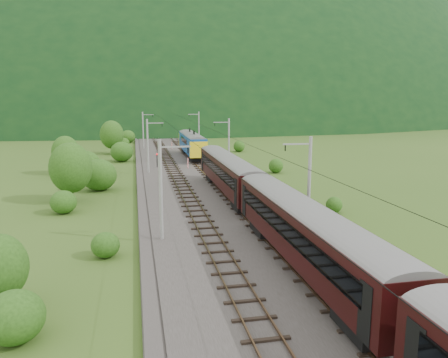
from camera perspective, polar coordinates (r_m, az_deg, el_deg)
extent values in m
plane|color=#36551A|center=(36.63, 1.74, -7.65)|extent=(600.00, 600.00, 0.00)
cube|color=#38332D|center=(45.98, -1.13, -3.63)|extent=(14.00, 220.00, 0.30)
cube|color=#523923|center=(45.46, -5.01, -3.39)|extent=(0.08, 220.00, 0.15)
cube|color=#523923|center=(45.64, -3.21, -3.31)|extent=(0.08, 220.00, 0.15)
cube|color=black|center=(45.57, -4.10, -3.52)|extent=(2.40, 220.00, 0.12)
cube|color=#523923|center=(46.23, 0.92, -3.12)|extent=(0.08, 220.00, 0.15)
cube|color=#523923|center=(46.55, 2.65, -3.03)|extent=(0.08, 220.00, 0.15)
cube|color=black|center=(46.41, 1.79, -3.24)|extent=(2.40, 220.00, 0.12)
cylinder|color=gray|center=(34.64, -8.26, -1.46)|extent=(0.28, 0.28, 8.00)
cube|color=gray|center=(34.18, -6.40, 4.20)|extent=(2.40, 0.12, 0.12)
cylinder|color=black|center=(34.32, -4.72, 3.76)|extent=(0.10, 0.10, 0.50)
cylinder|color=gray|center=(66.25, -9.93, 4.26)|extent=(0.28, 0.28, 8.00)
cube|color=gray|center=(66.01, -8.97, 7.23)|extent=(2.40, 0.12, 0.12)
cylinder|color=black|center=(66.08, -8.09, 7.00)|extent=(0.10, 0.10, 0.50)
cylinder|color=gray|center=(98.11, -10.52, 6.28)|extent=(0.28, 0.28, 8.00)
cube|color=gray|center=(97.95, -9.88, 8.28)|extent=(2.40, 0.12, 0.12)
cylinder|color=black|center=(98.00, -9.28, 8.13)|extent=(0.10, 0.10, 0.50)
cylinder|color=gray|center=(130.04, -10.82, 7.30)|extent=(0.28, 0.28, 8.00)
cube|color=gray|center=(129.92, -10.34, 8.82)|extent=(2.40, 0.12, 0.12)
cylinder|color=black|center=(129.96, -9.89, 8.70)|extent=(0.10, 0.10, 0.50)
cylinder|color=gray|center=(162.00, -11.01, 7.92)|extent=(0.28, 0.28, 8.00)
cube|color=gray|center=(161.90, -10.62, 9.14)|extent=(2.40, 0.12, 0.12)
cylinder|color=black|center=(161.93, -10.26, 9.05)|extent=(0.10, 0.10, 0.50)
cylinder|color=gray|center=(37.41, 11.06, -0.64)|extent=(0.28, 0.28, 8.00)
cube|color=gray|center=(36.46, 9.50, 4.53)|extent=(2.40, 0.12, 0.12)
cylinder|color=black|center=(36.14, 8.00, 4.04)|extent=(0.10, 0.10, 0.50)
cylinder|color=gray|center=(67.74, 0.64, 4.56)|extent=(0.28, 0.28, 8.00)
cube|color=gray|center=(67.22, -0.36, 7.42)|extent=(2.40, 0.12, 0.12)
cylinder|color=black|center=(67.05, -1.20, 7.15)|extent=(0.10, 0.10, 0.50)
cylinder|color=gray|center=(99.12, -3.29, 6.48)|extent=(0.28, 0.28, 8.00)
cube|color=gray|center=(98.77, -4.01, 8.43)|extent=(2.40, 0.12, 0.12)
cylinder|color=black|center=(98.65, -4.59, 8.25)|extent=(0.10, 0.10, 0.50)
cylinder|color=gray|center=(130.81, -5.34, 7.46)|extent=(0.28, 0.28, 8.00)
cube|color=gray|center=(130.54, -5.90, 8.94)|extent=(2.40, 0.12, 0.12)
cylinder|color=black|center=(130.45, -6.34, 8.80)|extent=(0.10, 0.10, 0.50)
cylinder|color=gray|center=(162.61, -6.60, 8.06)|extent=(0.28, 0.28, 8.00)
cube|color=gray|center=(162.40, -7.05, 9.25)|extent=(2.40, 0.12, 0.12)
cylinder|color=black|center=(162.33, -7.40, 9.13)|extent=(0.10, 0.10, 0.50)
cylinder|color=black|center=(44.41, -4.22, 4.94)|extent=(0.03, 198.00, 0.03)
cylinder|color=black|center=(45.27, 1.84, 5.07)|extent=(0.03, 198.00, 0.03)
ellipsoid|color=black|center=(294.16, -10.10, 8.26)|extent=(504.00, 360.00, 244.00)
cube|color=black|center=(28.50, 10.58, -6.86)|extent=(2.95, 22.42, 3.06)
cylinder|color=slate|center=(28.12, 10.68, -4.18)|extent=(2.95, 22.30, 2.95)
cube|color=black|center=(27.88, 7.74, -6.38)|extent=(0.05, 19.73, 1.17)
cube|color=black|center=(28.98, 13.37, -5.91)|extent=(0.05, 19.73, 1.17)
cube|color=black|center=(22.75, 18.17, -17.33)|extent=(2.24, 3.26, 0.92)
cube|color=black|center=(36.14, 5.79, -6.25)|extent=(2.24, 3.26, 0.92)
cube|color=black|center=(50.37, 0.57, 0.96)|extent=(2.95, 22.42, 3.06)
cylinder|color=slate|center=(50.16, 0.57, 2.51)|extent=(2.95, 22.30, 2.95)
cube|color=black|center=(50.02, -1.11, 1.32)|extent=(0.05, 19.73, 1.17)
cube|color=black|center=(50.64, 2.23, 1.43)|extent=(0.05, 19.73, 1.17)
cube|color=black|center=(43.30, 2.75, -3.35)|extent=(2.24, 3.26, 0.92)
cube|color=black|center=(58.29, -1.05, 0.31)|extent=(2.24, 3.26, 0.92)
cube|color=#144C9F|center=(82.23, -4.22, 4.71)|extent=(2.95, 18.34, 3.06)
cylinder|color=slate|center=(82.10, -4.23, 5.67)|extent=(2.95, 18.25, 2.95)
cube|color=black|center=(82.02, -5.27, 4.94)|extent=(0.05, 16.14, 1.17)
cube|color=black|center=(82.40, -3.19, 4.99)|extent=(0.05, 16.14, 1.17)
cube|color=black|center=(76.16, -3.58, 2.74)|extent=(2.24, 3.26, 0.92)
cube|color=black|center=(88.79, -4.74, 3.85)|extent=(2.24, 3.26, 0.92)
cube|color=yellow|center=(91.11, -4.95, 5.15)|extent=(3.01, 0.50, 2.75)
cube|color=yellow|center=(73.42, -3.31, 3.85)|extent=(3.01, 0.50, 2.75)
cube|color=black|center=(85.01, -4.50, 6.32)|extent=(0.08, 1.60, 0.92)
cylinder|color=red|center=(96.79, -6.83, 4.41)|extent=(0.17, 0.17, 1.56)
cylinder|color=red|center=(69.88, -4.74, 2.09)|extent=(0.18, 0.18, 1.65)
cylinder|color=black|center=(71.51, -8.74, 2.36)|extent=(0.14, 0.14, 2.05)
sphere|color=red|center=(71.37, -8.76, 3.21)|extent=(0.25, 0.25, 0.25)
ellipsoid|color=#214612|center=(23.76, -25.71, -15.95)|extent=(2.85, 2.85, 2.56)
ellipsoid|color=#214612|center=(33.15, -15.23, -8.32)|extent=(2.08, 2.08, 1.87)
ellipsoid|color=#214612|center=(46.50, -20.23, -2.85)|extent=(2.61, 2.61, 2.35)
ellipsoid|color=#214612|center=(56.42, -16.03, 0.52)|extent=(4.39, 4.39, 3.95)
ellipsoid|color=#214612|center=(67.53, -17.55, 1.95)|extent=(4.11, 4.11, 3.70)
ellipsoid|color=#214612|center=(80.76, -13.21, 3.49)|extent=(4.02, 4.02, 3.62)
ellipsoid|color=#214612|center=(91.09, -13.66, 3.91)|extent=(2.82, 2.82, 2.54)
ellipsoid|color=#214612|center=(103.11, -12.95, 4.63)|extent=(2.55, 2.55, 2.29)
ellipsoid|color=#214612|center=(113.88, -12.43, 5.44)|extent=(3.59, 3.59, 3.23)
ellipsoid|color=#214612|center=(124.84, -13.03, 5.95)|extent=(4.09, 4.09, 3.68)
cylinder|color=black|center=(27.24, -27.08, -12.85)|extent=(0.24, 0.24, 2.36)
cylinder|color=black|center=(51.12, -19.25, -0.88)|extent=(0.24, 0.24, 3.60)
ellipsoid|color=#214612|center=(50.76, -19.40, 1.39)|extent=(4.63, 4.63, 5.56)
cylinder|color=black|center=(70.06, -19.91, 1.88)|extent=(0.24, 0.24, 3.15)
ellipsoid|color=#214612|center=(69.83, -20.00, 3.34)|extent=(4.05, 4.05, 4.86)
cylinder|color=black|center=(92.24, -14.39, 4.33)|extent=(0.24, 0.24, 3.71)
ellipsoid|color=#214612|center=(92.04, -14.46, 5.64)|extent=(4.77, 4.77, 5.73)
ellipsoid|color=#214612|center=(45.35, 14.18, -3.40)|extent=(1.65, 1.65, 1.49)
ellipsoid|color=#214612|center=(67.45, 6.80, 1.63)|extent=(2.21, 2.21, 1.99)
ellipsoid|color=#214612|center=(93.02, 1.99, 4.23)|extent=(2.41, 2.41, 2.17)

